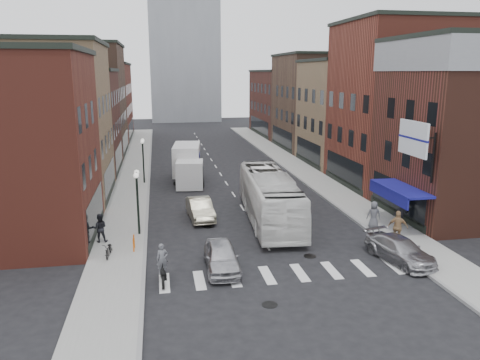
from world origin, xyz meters
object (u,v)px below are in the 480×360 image
Objects in this scene: streetlamp_far at (143,153)px; transit_bus at (270,197)px; bike_rack at (134,243)px; sedan_left_near at (222,257)px; box_truck at (188,165)px; motorcycle_rider at (162,265)px; ped_right_b at (398,227)px; streetlamp_near at (137,191)px; ped_left_solo at (100,228)px; ped_right_a at (401,212)px; ped_right_c at (374,215)px; curb_car at (400,250)px; sedan_left_far at (200,209)px; billboard_sign at (414,139)px; parked_bicycle at (109,249)px.

streetlamp_far is 0.34× the size of transit_bus.
sedan_left_near reaches higher than bike_rack.
transit_bus is at bearing -62.68° from box_truck.
motorcycle_rider is 3.19m from sedan_left_near.
streetlamp_near is at bearing 7.29° from ped_right_b.
transit_bus is 6.94× the size of ped_left_solo.
box_truck is 4.05× the size of ped_right_b.
ped_left_solo is 1.10× the size of ped_right_a.
bike_rack is at bearing 17.72° from ped_right_c.
ped_right_c is at bearing -46.25° from streetlamp_far.
box_truck is 20.07m from sedan_left_near.
motorcycle_rider is 12.57m from curb_car.
streetlamp_near is 2.39× the size of ped_left_solo.
motorcycle_rider is at bearing -90.37° from box_truck.
streetlamp_far reaches higher than transit_bus.
bike_rack is 2.63m from ped_left_solo.
curb_car is at bearing 92.90° from ped_right_c.
ped_right_c is at bearing 15.69° from motorcycle_rider.
box_truck reaches higher than ped_left_solo.
bike_rack is at bearing -131.61° from sedan_left_far.
sedan_left_near is at bearing -77.72° from streetlamp_far.
billboard_sign is at bearing -12.35° from streetlamp_near.
ped_right_b reaches higher than ped_right_c.
ped_right_c is at bearing 178.67° from ped_left_solo.
box_truck is 21.43m from ped_right_b.
parked_bicycle is 16.43m from ped_right_c.
ped_right_a is at bearing -152.56° from ped_right_c.
parked_bicycle is (-5.56, -6.30, -0.15)m from sedan_left_far.
ped_right_b reaches higher than curb_car.
motorcycle_rider is (1.34, -21.00, -1.97)m from streetlamp_far.
transit_bus reaches higher than bike_rack.
sedan_left_near is at bearing -115.77° from transit_bus.
parked_bicycle is (-17.48, 0.04, -5.58)m from billboard_sign.
streetlamp_near is 0.95× the size of sedan_left_far.
billboard_sign is 9.98m from transit_bus.
streetlamp_far is 0.52× the size of box_truck.
box_truck is 18.43m from parked_bicycle.
parked_bicycle is 0.79× the size of ped_right_b.
ped_left_solo is (-0.70, 2.40, 0.45)m from parked_bicycle.
ped_right_a reaches higher than sedan_left_near.
streetlamp_far is at bearing -38.73° from ped_right_a.
box_truck is 16.38m from ped_left_solo.
motorcycle_rider is 11.32m from transit_bus.
billboard_sign is at bearing 42.59° from curb_car.
sedan_left_near is at bearing -92.26° from sedan_left_far.
billboard_sign is 2.39× the size of parked_bicycle.
billboard_sign is 0.47× the size of box_truck.
streetlamp_far is 0.95× the size of sedan_left_far.
streetlamp_far is at bearing 111.43° from curb_car.
streetlamp_near is at bearing 142.21° from curb_car.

